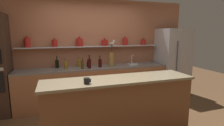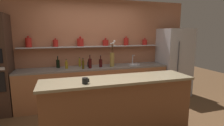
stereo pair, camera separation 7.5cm
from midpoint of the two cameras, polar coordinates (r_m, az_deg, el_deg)
ground_plane at (r=3.52m, az=-0.53°, el=-19.88°), size 12.00×12.00×0.00m
back_wall_unit at (r=4.63m, az=-6.64°, el=4.25°), size 5.20×0.28×2.60m
back_counter_unit at (r=4.44m, az=-6.02°, el=-7.10°), size 3.65×0.62×0.92m
island_counter at (r=2.99m, az=1.59°, el=-14.50°), size 2.45×0.61×1.02m
refrigerator at (r=5.24m, az=18.74°, el=0.30°), size 0.80×0.73×1.86m
flower_vase at (r=4.35m, az=-0.63°, el=1.81°), size 0.14×0.14×0.65m
sink_fixture at (r=4.66m, az=6.48°, el=-0.20°), size 0.31×0.31×0.25m
bottle_oil_0 at (r=4.11m, az=-10.11°, el=-0.47°), size 0.05×0.05×0.25m
bottle_oil_1 at (r=4.21m, az=-15.38°, el=-0.64°), size 0.07×0.07×0.23m
bottle_oil_2 at (r=4.41m, az=-11.23°, el=0.05°), size 0.05×0.05×0.23m
bottle_sauce_3 at (r=4.36m, az=-8.40°, el=-0.32°), size 0.05×0.05×0.17m
bottle_wine_4 at (r=4.37m, az=-17.97°, el=-0.24°), size 0.08×0.08×0.28m
bottle_wine_5 at (r=4.16m, az=-7.90°, el=-0.10°), size 0.08×0.08×0.32m
bottle_wine_6 at (r=4.29m, az=-4.43°, el=0.03°), size 0.08×0.08×0.28m
coffee_mug at (r=2.55m, az=-9.12°, el=-5.77°), size 0.10×0.08×0.09m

